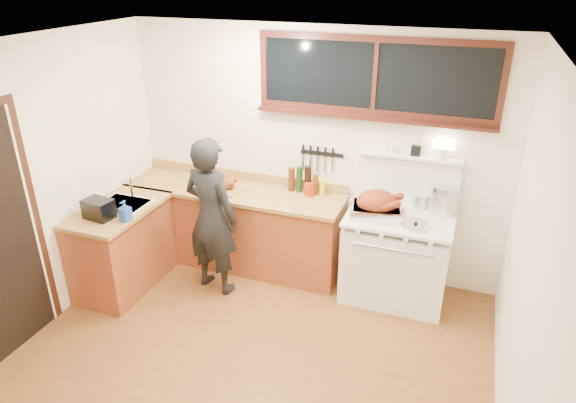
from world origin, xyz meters
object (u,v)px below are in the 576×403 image
at_px(man, 212,217).
at_px(vintage_stove, 397,255).
at_px(cutting_board, 226,185).
at_px(roast_turkey, 377,205).

bearing_deg(man, vintage_stove, 15.85).
distance_m(vintage_stove, man, 1.89).
relative_size(vintage_stove, cutting_board, 3.69).
relative_size(vintage_stove, man, 0.97).
distance_m(vintage_stove, roast_turkey, 0.58).
xyz_separation_m(vintage_stove, roast_turkey, (-0.22, -0.06, 0.54)).
height_order(vintage_stove, roast_turkey, vintage_stove).
xyz_separation_m(man, cutting_board, (-0.08, 0.50, 0.13)).
xyz_separation_m(man, roast_turkey, (1.56, 0.45, 0.18)).
xyz_separation_m(vintage_stove, cutting_board, (-1.86, -0.00, 0.48)).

